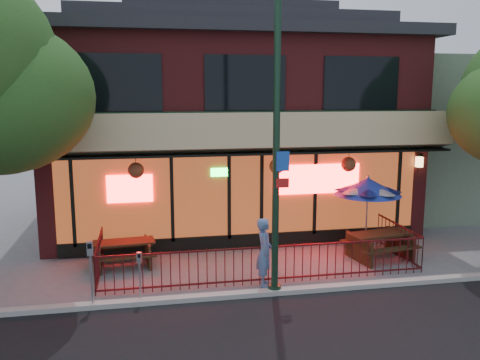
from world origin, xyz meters
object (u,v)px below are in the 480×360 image
(parking_meter_far, at_px, (91,263))
(picnic_table_right, at_px, (380,242))
(pedestrian, at_px, (265,252))
(parking_meter_near, at_px, (140,269))
(street_light, at_px, (276,163))
(patio_umbrella, at_px, (368,186))
(picnic_table_left, at_px, (124,250))

(parking_meter_far, bearing_deg, picnic_table_right, 13.88)
(pedestrian, height_order, parking_meter_near, pedestrian)
(picnic_table_right, xyz_separation_m, parking_meter_near, (-6.75, -1.85, 0.30))
(parking_meter_near, height_order, parking_meter_far, parking_meter_far)
(street_light, bearing_deg, patio_umbrella, 37.92)
(street_light, xyz_separation_m, parking_meter_near, (-3.16, 0.00, -2.34))
(picnic_table_left, xyz_separation_m, pedestrian, (3.47, -2.10, 0.39))
(picnic_table_right, relative_size, patio_umbrella, 0.89)
(parking_meter_near, bearing_deg, picnic_table_left, 99.74)
(patio_umbrella, distance_m, parking_meter_far, 8.36)
(picnic_table_left, distance_m, picnic_table_right, 7.24)
(street_light, height_order, parking_meter_near, street_light)
(picnic_table_right, relative_size, parking_meter_far, 1.31)
(parking_meter_near, bearing_deg, patio_umbrella, 22.52)
(patio_umbrella, xyz_separation_m, parking_meter_near, (-6.75, -2.80, -1.13))
(picnic_table_left, xyz_separation_m, parking_meter_near, (0.45, -2.60, 0.35))
(street_light, height_order, parking_meter_far, street_light)
(street_light, distance_m, parking_meter_near, 3.93)
(patio_umbrella, bearing_deg, parking_meter_far, -159.73)
(street_light, xyz_separation_m, patio_umbrella, (3.60, 2.80, -1.20))
(picnic_table_right, bearing_deg, parking_meter_near, -164.70)
(street_light, bearing_deg, parking_meter_far, -178.94)
(patio_umbrella, bearing_deg, street_light, -142.08)
(picnic_table_right, height_order, parking_meter_near, parking_meter_near)
(street_light, distance_m, parking_meter_far, 4.70)
(parking_meter_near, xyz_separation_m, parking_meter_far, (-1.05, -0.08, 0.23))
(pedestrian, relative_size, parking_meter_far, 1.12)
(picnic_table_right, xyz_separation_m, pedestrian, (-3.73, -1.35, 0.35))
(picnic_table_left, bearing_deg, pedestrian, -31.21)
(patio_umbrella, distance_m, pedestrian, 4.52)
(street_light, xyz_separation_m, picnic_table_right, (3.60, 1.85, -2.64))
(picnic_table_left, distance_m, parking_meter_far, 2.81)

